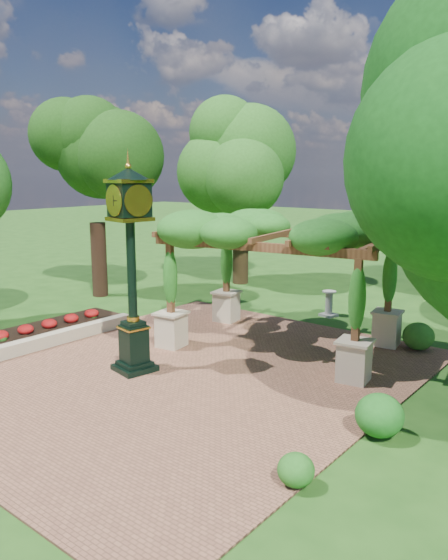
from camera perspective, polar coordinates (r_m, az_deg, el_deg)
The scene contains 12 objects.
ground at distance 13.53m, azimuth -6.79°, elevation -10.80°, with size 120.00×120.00×0.00m, color #1E4714.
brick_plaza at distance 14.19m, azimuth -3.86°, elevation -9.59°, with size 10.00×12.00×0.04m, color brown.
border_wall at distance 17.16m, azimuth -16.44°, elevation -5.69°, with size 0.35×5.00×0.40m, color #C6B793.
flower_bed at distance 17.89m, azimuth -18.09°, elevation -5.17°, with size 1.50×5.00×0.36m, color red.
pedestal_clock at distance 13.67m, azimuth -9.71°, elevation 2.94°, with size 1.21×1.21×5.23m.
pergola at distance 15.57m, azimuth 6.01°, elevation 4.48°, with size 6.83×4.88×3.96m.
sundial at distance 19.79m, azimuth 10.90°, elevation -2.60°, with size 0.61×0.61×0.92m.
shrub_front at distance 9.42m, azimuth 7.53°, elevation -19.07°, with size 0.61×0.61×0.55m, color #215C1A.
shrub_mid at distance 11.20m, azimuth 15.94°, elevation -13.44°, with size 0.93×0.93×0.84m, color #195818.
shrub_back at distance 16.65m, azimuth 19.66°, elevation -5.55°, with size 0.89×0.89×0.80m, color #285A1A.
tree_west_near at distance 22.77m, azimuth -13.35°, elevation 11.68°, with size 3.41×3.41×7.85m.
tree_west_far at distance 24.84m, azimuth 1.80°, elevation 12.57°, with size 4.06×4.06×8.26m.
Camera 1 is at (9.05, -8.70, 5.05)m, focal length 35.00 mm.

